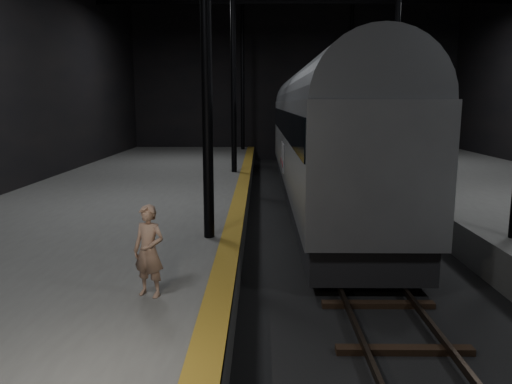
{
  "coord_description": "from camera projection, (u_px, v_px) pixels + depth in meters",
  "views": [
    {
      "loc": [
        -2.52,
        -16.09,
        4.31
      ],
      "look_at": [
        -2.64,
        -3.19,
        2.0
      ],
      "focal_mm": 35.0,
      "sensor_mm": 36.0,
      "label": 1
    }
  ],
  "objects": [
    {
      "name": "train",
      "position": [
        320.0,
        129.0,
        20.96
      ],
      "size": [
        3.24,
        21.66,
        5.79
      ],
      "color": "#93959A",
      "rests_on": "ground"
    },
    {
      "name": "ground",
      "position": [
        336.0,
        234.0,
        16.58
      ],
      "size": [
        44.0,
        44.0,
        0.0
      ],
      "primitive_type": "plane",
      "color": "black",
      "rests_on": "ground"
    },
    {
      "name": "track",
      "position": [
        336.0,
        232.0,
        16.57
      ],
      "size": [
        2.4,
        43.0,
        0.24
      ],
      "color": "#3F3328",
      "rests_on": "ground"
    },
    {
      "name": "tactile_strip",
      "position": [
        238.0,
        205.0,
        16.43
      ],
      "size": [
        0.5,
        43.8,
        0.01
      ],
      "primitive_type": "cube",
      "color": "#90661A",
      "rests_on": "platform_left"
    },
    {
      "name": "platform_left",
      "position": [
        111.0,
        219.0,
        16.56
      ],
      "size": [
        9.0,
        43.8,
        1.0
      ],
      "primitive_type": "cube",
      "color": "#51514E",
      "rests_on": "ground"
    },
    {
      "name": "woman",
      "position": [
        149.0,
        251.0,
        8.56
      ],
      "size": [
        0.69,
        0.57,
        1.61
      ],
      "primitive_type": "imported",
      "rotation": [
        0.0,
        0.0,
        -0.37
      ],
      "color": "#99745D",
      "rests_on": "platform_left"
    }
  ]
}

